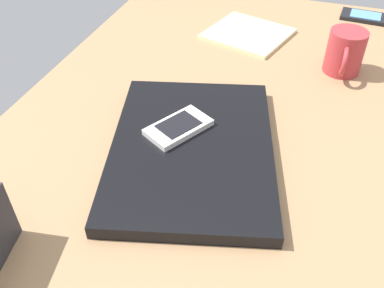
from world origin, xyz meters
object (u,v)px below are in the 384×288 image
(laptop_closed, at_px, (192,149))
(cell_phone_on_laptop, at_px, (178,127))
(notepad, at_px, (248,34))
(coffee_mug, at_px, (345,52))
(cell_phone_on_desk, at_px, (365,17))

(laptop_closed, xyz_separation_m, cell_phone_on_laptop, (-0.02, -0.03, 0.02))
(laptop_closed, height_order, notepad, laptop_closed)
(cell_phone_on_laptop, height_order, coffee_mug, coffee_mug)
(laptop_closed, distance_m, notepad, 0.42)
(laptop_closed, height_order, cell_phone_on_desk, laptop_closed)
(cell_phone_on_laptop, xyz_separation_m, coffee_mug, (-0.30, 0.23, 0.02))
(cell_phone_on_desk, bearing_deg, laptop_closed, -22.67)
(coffee_mug, bearing_deg, cell_phone_on_laptop, -38.22)
(laptop_closed, xyz_separation_m, cell_phone_on_desk, (-0.59, 0.25, -0.01))
(notepad, bearing_deg, coffee_mug, 82.12)
(cell_phone_on_desk, distance_m, coffee_mug, 0.28)
(cell_phone_on_laptop, relative_size, cell_phone_on_desk, 0.98)
(notepad, bearing_deg, cell_phone_on_laptop, 13.22)
(cell_phone_on_desk, bearing_deg, cell_phone_on_laptop, -26.07)
(cell_phone_on_desk, bearing_deg, notepad, -55.25)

